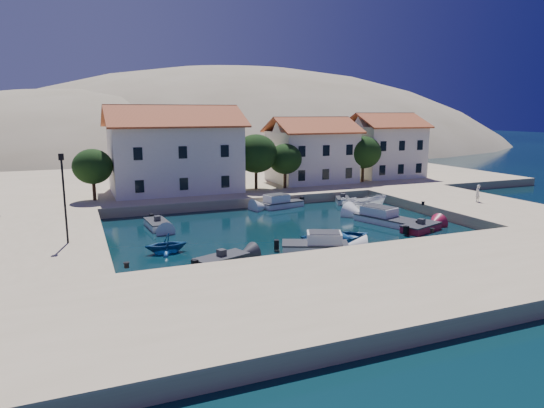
{
  "coord_description": "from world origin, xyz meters",
  "views": [
    {
      "loc": [
        -16.71,
        -27.55,
        9.97
      ],
      "look_at": [
        -0.83,
        11.22,
        2.0
      ],
      "focal_mm": 32.0,
      "sensor_mm": 36.0,
      "label": 1
    }
  ],
  "objects_px": {
    "building_left": "(174,148)",
    "cabin_cruiser_east": "(386,218)",
    "building_mid": "(311,149)",
    "boat_east": "(363,212)",
    "pedestrian": "(478,193)",
    "lamppost": "(64,190)",
    "cabin_cruiser_south": "(315,245)",
    "rowboat_south": "(337,243)",
    "building_right": "(384,144)"
  },
  "relations": [
    {
      "from": "building_right",
      "to": "boat_east",
      "type": "relative_size",
      "value": 1.96
    },
    {
      "from": "building_mid",
      "to": "rowboat_south",
      "type": "bearing_deg",
      "value": -112.42
    },
    {
      "from": "building_right",
      "to": "building_left",
      "type": "bearing_deg",
      "value": -176.19
    },
    {
      "from": "building_left",
      "to": "cabin_cruiser_south",
      "type": "distance_m",
      "value": 26.3
    },
    {
      "from": "lamppost",
      "to": "pedestrian",
      "type": "bearing_deg",
      "value": 2.02
    },
    {
      "from": "building_mid",
      "to": "cabin_cruiser_south",
      "type": "distance_m",
      "value": 29.6
    },
    {
      "from": "lamppost",
      "to": "cabin_cruiser_south",
      "type": "relative_size",
      "value": 1.2
    },
    {
      "from": "cabin_cruiser_south",
      "to": "boat_east",
      "type": "relative_size",
      "value": 1.08
    },
    {
      "from": "building_left",
      "to": "rowboat_south",
      "type": "xyz_separation_m",
      "value": [
        7.74,
        -23.86,
        -5.94
      ]
    },
    {
      "from": "lamppost",
      "to": "cabin_cruiser_south",
      "type": "height_order",
      "value": "lamppost"
    },
    {
      "from": "cabin_cruiser_south",
      "to": "cabin_cruiser_east",
      "type": "relative_size",
      "value": 0.84
    },
    {
      "from": "rowboat_south",
      "to": "cabin_cruiser_south",
      "type": "bearing_deg",
      "value": 119.82
    },
    {
      "from": "building_right",
      "to": "lamppost",
      "type": "xyz_separation_m",
      "value": [
        -41.5,
        -22.0,
        -0.72
      ]
    },
    {
      "from": "lamppost",
      "to": "rowboat_south",
      "type": "relative_size",
      "value": 1.13
    },
    {
      "from": "cabin_cruiser_south",
      "to": "boat_east",
      "type": "distance_m",
      "value": 15.33
    },
    {
      "from": "building_right",
      "to": "cabin_cruiser_east",
      "type": "relative_size",
      "value": 1.53
    },
    {
      "from": "building_left",
      "to": "rowboat_south",
      "type": "height_order",
      "value": "building_left"
    },
    {
      "from": "building_mid",
      "to": "lamppost",
      "type": "distance_m",
      "value": 36.21
    },
    {
      "from": "rowboat_south",
      "to": "cabin_cruiser_east",
      "type": "distance_m",
      "value": 8.57
    },
    {
      "from": "cabin_cruiser_east",
      "to": "boat_east",
      "type": "xyz_separation_m",
      "value": [
        0.89,
        5.12,
        -0.48
      ]
    },
    {
      "from": "building_left",
      "to": "lamppost",
      "type": "xyz_separation_m",
      "value": [
        -11.5,
        -20.0,
        -1.18
      ]
    },
    {
      "from": "cabin_cruiser_east",
      "to": "lamppost",
      "type": "bearing_deg",
      "value": 71.96
    },
    {
      "from": "building_mid",
      "to": "cabin_cruiser_south",
      "type": "relative_size",
      "value": 2.02
    },
    {
      "from": "building_mid",
      "to": "cabin_cruiser_east",
      "type": "xyz_separation_m",
      "value": [
        -2.8,
        -20.66,
        -4.75
      ]
    },
    {
      "from": "cabin_cruiser_south",
      "to": "rowboat_south",
      "type": "bearing_deg",
      "value": 51.68
    },
    {
      "from": "cabin_cruiser_south",
      "to": "building_mid",
      "type": "bearing_deg",
      "value": 88.22
    },
    {
      "from": "lamppost",
      "to": "pedestrian",
      "type": "height_order",
      "value": "lamppost"
    },
    {
      "from": "building_mid",
      "to": "cabin_cruiser_south",
      "type": "height_order",
      "value": "building_mid"
    },
    {
      "from": "building_mid",
      "to": "building_left",
      "type": "bearing_deg",
      "value": -176.82
    },
    {
      "from": "building_mid",
      "to": "lamppost",
      "type": "xyz_separation_m",
      "value": [
        -29.5,
        -21.0,
        -0.47
      ]
    },
    {
      "from": "lamppost",
      "to": "cabin_cruiser_east",
      "type": "xyz_separation_m",
      "value": [
        26.7,
        0.34,
        -4.28
      ]
    },
    {
      "from": "cabin_cruiser_east",
      "to": "pedestrian",
      "type": "height_order",
      "value": "pedestrian"
    },
    {
      "from": "building_mid",
      "to": "building_right",
      "type": "relative_size",
      "value": 1.11
    },
    {
      "from": "building_mid",
      "to": "rowboat_south",
      "type": "xyz_separation_m",
      "value": [
        -10.26,
        -24.86,
        -5.22
      ]
    },
    {
      "from": "lamppost",
      "to": "rowboat_south",
      "type": "xyz_separation_m",
      "value": [
        19.24,
        -3.86,
        -4.75
      ]
    },
    {
      "from": "cabin_cruiser_south",
      "to": "boat_east",
      "type": "xyz_separation_m",
      "value": [
        10.99,
        10.69,
        -0.48
      ]
    },
    {
      "from": "building_left",
      "to": "cabin_cruiser_east",
      "type": "distance_m",
      "value": 25.44
    },
    {
      "from": "building_mid",
      "to": "cabin_cruiser_east",
      "type": "distance_m",
      "value": 21.38
    },
    {
      "from": "lamppost",
      "to": "boat_east",
      "type": "height_order",
      "value": "lamppost"
    },
    {
      "from": "boat_east",
      "to": "rowboat_south",
      "type": "bearing_deg",
      "value": 150.55
    },
    {
      "from": "building_right",
      "to": "rowboat_south",
      "type": "xyz_separation_m",
      "value": [
        -22.26,
        -25.86,
        -5.47
      ]
    },
    {
      "from": "building_left",
      "to": "building_mid",
      "type": "distance_m",
      "value": 18.04
    },
    {
      "from": "building_left",
      "to": "pedestrian",
      "type": "relative_size",
      "value": 8.43
    },
    {
      "from": "building_mid",
      "to": "boat_east",
      "type": "xyz_separation_m",
      "value": [
        -1.91,
        -15.53,
        -5.22
      ]
    },
    {
      "from": "lamppost",
      "to": "building_left",
      "type": "bearing_deg",
      "value": 60.1
    },
    {
      "from": "cabin_cruiser_east",
      "to": "pedestrian",
      "type": "xyz_separation_m",
      "value": [
        11.75,
        1.01,
        1.4
      ]
    },
    {
      "from": "building_right",
      "to": "boat_east",
      "type": "distance_m",
      "value": 22.29
    },
    {
      "from": "cabin_cruiser_south",
      "to": "rowboat_south",
      "type": "relative_size",
      "value": 0.94
    },
    {
      "from": "cabin_cruiser_east",
      "to": "boat_east",
      "type": "relative_size",
      "value": 1.28
    },
    {
      "from": "cabin_cruiser_east",
      "to": "pedestrian",
      "type": "distance_m",
      "value": 11.88
    }
  ]
}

